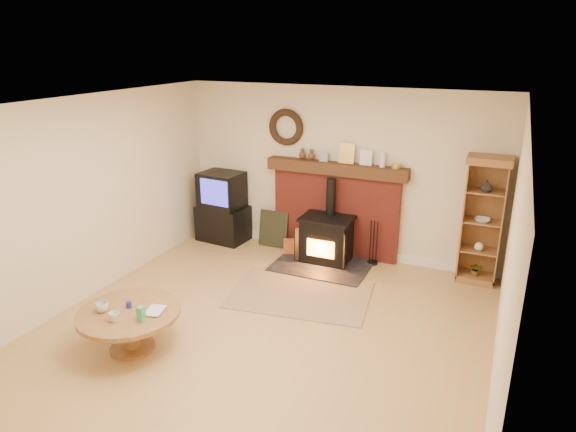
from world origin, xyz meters
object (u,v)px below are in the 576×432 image
at_px(wood_stove, 326,241).
at_px(coffee_table, 129,318).
at_px(curio_cabinet, 483,220).
at_px(tv_unit, 223,208).

height_order(wood_stove, coffee_table, wood_stove).
bearing_deg(coffee_table, wood_stove, 69.41).
bearing_deg(curio_cabinet, wood_stove, -172.61).
distance_m(curio_cabinet, coffee_table, 4.73).
xyz_separation_m(wood_stove, tv_unit, (-1.91, 0.20, 0.21)).
bearing_deg(wood_stove, tv_unit, 174.17).
distance_m(wood_stove, curio_cabinet, 2.24).
height_order(wood_stove, tv_unit, wood_stove).
bearing_deg(coffee_table, tv_unit, 103.13).
relative_size(wood_stove, curio_cabinet, 0.78).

